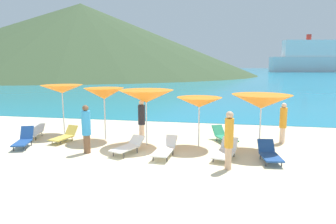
{
  "coord_description": "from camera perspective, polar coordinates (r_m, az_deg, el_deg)",
  "views": [
    {
      "loc": [
        3.05,
        -9.02,
        3.28
      ],
      "look_at": [
        0.63,
        3.91,
        1.2
      ],
      "focal_mm": 31.09,
      "sensor_mm": 36.0,
      "label": 1
    }
  ],
  "objects": [
    {
      "name": "ground_plane",
      "position": [
        19.57,
        1.47,
        -1.11
      ],
      "size": [
        50.0,
        100.0,
        0.3
      ],
      "primitive_type": "cube",
      "color": "beige"
    },
    {
      "name": "ocean_water",
      "position": [
        236.68,
        9.97,
        8.07
      ],
      "size": [
        650.0,
        440.0,
        0.02
      ],
      "primitive_type": "cube",
      "color": "teal",
      "rests_on": "ground_plane"
    },
    {
      "name": "headland_hill",
      "position": [
        118.29,
        -16.52,
        13.44
      ],
      "size": [
        129.62,
        129.62,
        26.38
      ],
      "primitive_type": "cone",
      "color": "#384C2D",
      "rests_on": "ground_plane"
    },
    {
      "name": "umbrella_0",
      "position": [
        14.77,
        -20.07,
        4.23
      ],
      "size": [
        1.96,
        1.96,
        2.39
      ],
      "color": "silver",
      "rests_on": "ground_plane"
    },
    {
      "name": "umbrella_1",
      "position": [
        13.17,
        -12.42,
        3.53
      ],
      "size": [
        1.83,
        1.83,
        2.33
      ],
      "color": "silver",
      "rests_on": "ground_plane"
    },
    {
      "name": "umbrella_2",
      "position": [
        12.03,
        -4.3,
        3.09
      ],
      "size": [
        2.47,
        2.47,
        2.31
      ],
      "color": "silver",
      "rests_on": "ground_plane"
    },
    {
      "name": "umbrella_3",
      "position": [
        11.79,
        6.15,
        1.88
      ],
      "size": [
        1.87,
        1.87,
        2.04
      ],
      "color": "silver",
      "rests_on": "ground_plane"
    },
    {
      "name": "umbrella_4",
      "position": [
        11.69,
        17.83,
        1.96
      ],
      "size": [
        2.43,
        2.43,
        2.21
      ],
      "color": "silver",
      "rests_on": "ground_plane"
    },
    {
      "name": "lounge_chair_0",
      "position": [
        10.77,
        11.19,
        -7.53
      ],
      "size": [
        0.99,
        1.69,
        0.62
      ],
      "rotation": [
        0.0,
        0.0,
        -0.26
      ],
      "color": "white",
      "rests_on": "ground_plane"
    },
    {
      "name": "lounge_chair_1",
      "position": [
        13.58,
        -19.61,
        -4.39
      ],
      "size": [
        0.75,
        1.43,
        0.63
      ],
      "rotation": [
        0.0,
        0.0,
        -0.18
      ],
      "color": "#D8BF4C",
      "rests_on": "ground_plane"
    },
    {
      "name": "lounge_chair_2",
      "position": [
        13.3,
        -26.43,
        -4.83
      ],
      "size": [
        0.94,
        1.46,
        0.77
      ],
      "rotation": [
        0.0,
        0.0,
        0.34
      ],
      "color": "#1E478C",
      "rests_on": "ground_plane"
    },
    {
      "name": "lounge_chair_3",
      "position": [
        10.79,
        19.26,
        -7.67
      ],
      "size": [
        0.75,
        1.46,
        0.64
      ],
      "rotation": [
        0.0,
        0.0,
        0.12
      ],
      "color": "#1E478C",
      "rests_on": "ground_plane"
    },
    {
      "name": "lounge_chair_4",
      "position": [
        10.76,
        -0.61,
        -7.15
      ],
      "size": [
        0.7,
        1.75,
        0.62
      ],
      "rotation": [
        0.0,
        0.0,
        -0.07
      ],
      "color": "white",
      "rests_on": "ground_plane"
    },
    {
      "name": "lounge_chair_5",
      "position": [
        12.92,
        10.92,
        -4.64
      ],
      "size": [
        1.19,
        1.67,
        0.63
      ],
      "rotation": [
        0.0,
        0.0,
        0.48
      ],
      "color": "#268C66",
      "rests_on": "ground_plane"
    },
    {
      "name": "lounge_chair_6",
      "position": [
        14.9,
        -24.82,
        -3.57
      ],
      "size": [
        1.07,
        1.74,
        0.51
      ],
      "rotation": [
        0.0,
        0.0,
        0.3
      ],
      "color": "white",
      "rests_on": "ground_plane"
    },
    {
      "name": "lounge_chair_7",
      "position": [
        11.17,
        -7.82,
        -6.65
      ],
      "size": [
        1.07,
        1.59,
        0.57
      ],
      "rotation": [
        0.0,
        0.0,
        -0.37
      ],
      "color": "white",
      "rests_on": "ground_plane"
    },
    {
      "name": "beachgoer_0",
      "position": [
        13.38,
        21.64,
        -1.76
      ],
      "size": [
        0.3,
        0.3,
        1.74
      ],
      "rotation": [
        0.0,
        0.0,
        1.24
      ],
      "color": "beige",
      "rests_on": "ground_plane"
    },
    {
      "name": "beachgoer_1",
      "position": [
        11.39,
        -15.73,
        -2.99
      ],
      "size": [
        0.34,
        0.34,
        1.85
      ],
      "rotation": [
        0.0,
        0.0,
        3.55
      ],
      "color": "brown",
      "rests_on": "ground_plane"
    },
    {
      "name": "beachgoer_2",
      "position": [
        9.43,
        11.86,
        -5.01
      ],
      "size": [
        0.28,
        0.28,
        1.89
      ],
      "rotation": [
        0.0,
        0.0,
        4.84
      ],
      "color": "#DBAA84",
      "rests_on": "ground_plane"
    },
    {
      "name": "beachgoer_3",
      "position": [
        13.1,
        -5.19,
        -1.3
      ],
      "size": [
        0.32,
        0.32,
        1.78
      ],
      "rotation": [
        0.0,
        0.0,
        0.91
      ],
      "color": "beige",
      "rests_on": "ground_plane"
    },
    {
      "name": "cruise_ship",
      "position": [
        180.31,
        27.55,
        9.36
      ],
      "size": [
        52.32,
        15.01,
        20.06
      ],
      "rotation": [
        0.0,
        0.0,
        0.15
      ],
      "color": "silver",
      "rests_on": "ocean_water"
    }
  ]
}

